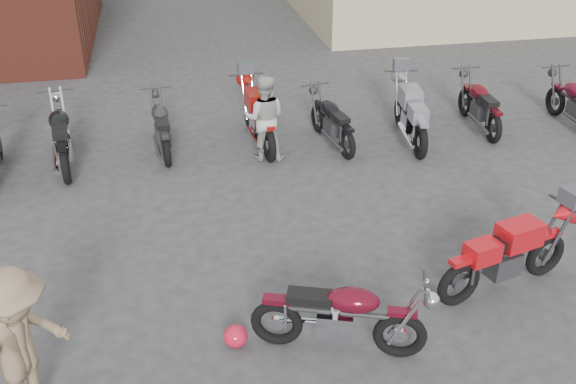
{
  "coord_description": "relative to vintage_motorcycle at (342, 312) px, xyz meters",
  "views": [
    {
      "loc": [
        -1.12,
        -5.79,
        5.22
      ],
      "look_at": [
        0.41,
        1.81,
        0.9
      ],
      "focal_mm": 40.0,
      "sensor_mm": 36.0,
      "label": 1
    }
  ],
  "objects": [
    {
      "name": "vintage_motorcycle",
      "position": [
        0.0,
        0.0,
        0.0
      ],
      "size": [
        2.04,
        1.26,
        1.12
      ],
      "primitive_type": null,
      "rotation": [
        0.0,
        0.0,
        -0.35
      ],
      "color": "#510A18",
      "rests_on": "ground"
    },
    {
      "name": "sportbike",
      "position": [
        2.41,
        0.7,
        0.02
      ],
      "size": [
        2.1,
        1.13,
        1.16
      ],
      "primitive_type": null,
      "rotation": [
        0.0,
        0.0,
        0.25
      ],
      "color": "red",
      "rests_on": "ground"
    },
    {
      "name": "row_bike_7",
      "position": [
        4.46,
        5.7,
        -0.01
      ],
      "size": [
        0.73,
        1.95,
        1.11
      ],
      "primitive_type": null,
      "rotation": [
        0.0,
        0.0,
        1.52
      ],
      "color": "#4F0912",
      "rests_on": "ground"
    },
    {
      "name": "helmet",
      "position": [
        -1.17,
        0.32,
        -0.43
      ],
      "size": [
        0.38,
        0.38,
        0.26
      ],
      "primitive_type": "ellipsoid",
      "rotation": [
        0.0,
        0.0,
        -0.43
      ],
      "color": "red",
      "rests_on": "ground"
    },
    {
      "name": "row_bike_2",
      "position": [
        -3.59,
        5.66,
        0.05
      ],
      "size": [
        0.96,
        2.17,
        1.21
      ],
      "primitive_type": null,
      "rotation": [
        0.0,
        0.0,
        1.7
      ],
      "color": "black",
      "rests_on": "ground"
    },
    {
      "name": "row_bike_4",
      "position": [
        -0.02,
        5.83,
        0.05
      ],
      "size": [
        0.86,
        2.16,
        1.22
      ],
      "primitive_type": null,
      "rotation": [
        0.0,
        0.0,
        1.65
      ],
      "color": "#A6120D",
      "rests_on": "ground"
    },
    {
      "name": "row_bike_5",
      "position": [
        1.35,
        5.53,
        -0.03
      ],
      "size": [
        0.9,
        1.89,
        1.05
      ],
      "primitive_type": null,
      "rotation": [
        0.0,
        0.0,
        1.74
      ],
      "color": "black",
      "rests_on": "ground"
    },
    {
      "name": "row_bike_6",
      "position": [
        2.87,
        5.4,
        0.05
      ],
      "size": [
        0.95,
        2.19,
        1.23
      ],
      "primitive_type": null,
      "rotation": [
        0.0,
        0.0,
        1.45
      ],
      "color": "gray",
      "rests_on": "ground"
    },
    {
      "name": "row_bike_3",
      "position": [
        -1.83,
        5.88,
        -0.03
      ],
      "size": [
        0.74,
        1.89,
        1.07
      ],
      "primitive_type": null,
      "rotation": [
        0.0,
        0.0,
        1.64
      ],
      "color": "#272629",
      "rests_on": "ground"
    },
    {
      "name": "person_tan",
      "position": [
        -3.29,
        -0.34,
        0.35
      ],
      "size": [
        1.2,
        1.36,
        1.82
      ],
      "primitive_type": "imported",
      "rotation": [
        0.0,
        0.0,
        1.01
      ],
      "color": "#897055",
      "rests_on": "ground"
    },
    {
      "name": "person_light",
      "position": [
        0.0,
        5.18,
        0.23
      ],
      "size": [
        0.9,
        0.78,
        1.58
      ],
      "primitive_type": "imported",
      "rotation": [
        0.0,
        0.0,
        2.87
      ],
      "color": "#AFB0AB",
      "rests_on": "ground"
    },
    {
      "name": "ground",
      "position": [
        -0.58,
        0.42,
        -0.56
      ],
      "size": [
        90.0,
        90.0,
        0.0
      ],
      "primitive_type": "plane",
      "color": "#303033"
    }
  ]
}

